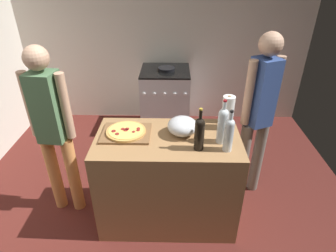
{
  "coord_description": "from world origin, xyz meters",
  "views": [
    {
      "loc": [
        0.28,
        -1.14,
        2.13
      ],
      "look_at": [
        0.24,
        0.9,
        0.93
      ],
      "focal_mm": 30.25,
      "sensor_mm": 36.0,
      "label": 1
    }
  ],
  "objects_px": {
    "person_in_stripes": "(52,126)",
    "person_in_red": "(259,111)",
    "pizza": "(126,131)",
    "paper_towel_roll": "(228,113)",
    "wine_bottle_dark": "(199,132)",
    "stove": "(165,100)",
    "wine_bottle_amber": "(229,133)",
    "mixing_bowl": "(182,126)",
    "wine_bottle_clear": "(223,124)"
  },
  "relations": [
    {
      "from": "paper_towel_roll",
      "to": "wine_bottle_dark",
      "type": "bearing_deg",
      "value": -129.03
    },
    {
      "from": "person_in_stripes",
      "to": "stove",
      "type": "bearing_deg",
      "value": 59.88
    },
    {
      "from": "wine_bottle_amber",
      "to": "person_in_stripes",
      "type": "distance_m",
      "value": 1.46
    },
    {
      "from": "pizza",
      "to": "wine_bottle_clear",
      "type": "bearing_deg",
      "value": -7.25
    },
    {
      "from": "pizza",
      "to": "person_in_stripes",
      "type": "relative_size",
      "value": 0.2
    },
    {
      "from": "person_in_red",
      "to": "mixing_bowl",
      "type": "bearing_deg",
      "value": -156.51
    },
    {
      "from": "wine_bottle_dark",
      "to": "person_in_red",
      "type": "bearing_deg",
      "value": 41.49
    },
    {
      "from": "person_in_stripes",
      "to": "person_in_red",
      "type": "distance_m",
      "value": 1.82
    },
    {
      "from": "pizza",
      "to": "person_in_red",
      "type": "distance_m",
      "value": 1.21
    },
    {
      "from": "wine_bottle_amber",
      "to": "wine_bottle_clear",
      "type": "bearing_deg",
      "value": 105.85
    },
    {
      "from": "wine_bottle_amber",
      "to": "person_in_red",
      "type": "xyz_separation_m",
      "value": [
        0.37,
        0.53,
        -0.09
      ]
    },
    {
      "from": "paper_towel_roll",
      "to": "wine_bottle_clear",
      "type": "xyz_separation_m",
      "value": [
        -0.08,
        -0.22,
        0.01
      ]
    },
    {
      "from": "person_in_stripes",
      "to": "person_in_red",
      "type": "relative_size",
      "value": 0.97
    },
    {
      "from": "wine_bottle_dark",
      "to": "person_in_stripes",
      "type": "height_order",
      "value": "person_in_stripes"
    },
    {
      "from": "stove",
      "to": "person_in_red",
      "type": "xyz_separation_m",
      "value": [
        0.89,
        -1.31,
        0.5
      ]
    },
    {
      "from": "wine_bottle_dark",
      "to": "person_in_red",
      "type": "relative_size",
      "value": 0.21
    },
    {
      "from": "paper_towel_roll",
      "to": "person_in_stripes",
      "type": "relative_size",
      "value": 0.19
    },
    {
      "from": "pizza",
      "to": "wine_bottle_amber",
      "type": "bearing_deg",
      "value": -14.66
    },
    {
      "from": "wine_bottle_amber",
      "to": "mixing_bowl",
      "type": "bearing_deg",
      "value": 146.47
    },
    {
      "from": "wine_bottle_dark",
      "to": "paper_towel_roll",
      "type": "bearing_deg",
      "value": 50.97
    },
    {
      "from": "mixing_bowl",
      "to": "wine_bottle_amber",
      "type": "bearing_deg",
      "value": -33.53
    },
    {
      "from": "paper_towel_roll",
      "to": "mixing_bowl",
      "type": "bearing_deg",
      "value": -163.65
    },
    {
      "from": "paper_towel_roll",
      "to": "wine_bottle_amber",
      "type": "bearing_deg",
      "value": -97.66
    },
    {
      "from": "wine_bottle_clear",
      "to": "person_in_red",
      "type": "height_order",
      "value": "person_in_red"
    },
    {
      "from": "wine_bottle_amber",
      "to": "wine_bottle_dark",
      "type": "height_order",
      "value": "wine_bottle_dark"
    },
    {
      "from": "stove",
      "to": "person_in_stripes",
      "type": "bearing_deg",
      "value": -120.12
    },
    {
      "from": "wine_bottle_clear",
      "to": "person_in_stripes",
      "type": "distance_m",
      "value": 1.42
    },
    {
      "from": "pizza",
      "to": "paper_towel_roll",
      "type": "height_order",
      "value": "paper_towel_roll"
    },
    {
      "from": "person_in_red",
      "to": "paper_towel_roll",
      "type": "bearing_deg",
      "value": -148.97
    },
    {
      "from": "pizza",
      "to": "wine_bottle_amber",
      "type": "xyz_separation_m",
      "value": [
        0.8,
        -0.21,
        0.12
      ]
    },
    {
      "from": "mixing_bowl",
      "to": "person_in_red",
      "type": "height_order",
      "value": "person_in_red"
    },
    {
      "from": "person_in_stripes",
      "to": "person_in_red",
      "type": "height_order",
      "value": "person_in_red"
    },
    {
      "from": "wine_bottle_amber",
      "to": "wine_bottle_dark",
      "type": "distance_m",
      "value": 0.22
    },
    {
      "from": "wine_bottle_clear",
      "to": "wine_bottle_dark",
      "type": "xyz_separation_m",
      "value": [
        -0.18,
        -0.1,
        -0.02
      ]
    },
    {
      "from": "wine_bottle_clear",
      "to": "stove",
      "type": "height_order",
      "value": "wine_bottle_clear"
    },
    {
      "from": "mixing_bowl",
      "to": "wine_bottle_clear",
      "type": "distance_m",
      "value": 0.33
    },
    {
      "from": "paper_towel_roll",
      "to": "wine_bottle_dark",
      "type": "xyz_separation_m",
      "value": [
        -0.26,
        -0.32,
        -0.0
      ]
    },
    {
      "from": "wine_bottle_clear",
      "to": "wine_bottle_dark",
      "type": "distance_m",
      "value": 0.21
    },
    {
      "from": "person_in_red",
      "to": "wine_bottle_amber",
      "type": "bearing_deg",
      "value": -124.82
    },
    {
      "from": "wine_bottle_amber",
      "to": "paper_towel_roll",
      "type": "bearing_deg",
      "value": 82.34
    },
    {
      "from": "pizza",
      "to": "stove",
      "type": "height_order",
      "value": "pizza"
    },
    {
      "from": "wine_bottle_amber",
      "to": "stove",
      "type": "xyz_separation_m",
      "value": [
        -0.52,
        1.83,
        -0.59
      ]
    },
    {
      "from": "wine_bottle_dark",
      "to": "person_in_stripes",
      "type": "distance_m",
      "value": 1.25
    },
    {
      "from": "wine_bottle_dark",
      "to": "person_in_stripes",
      "type": "bearing_deg",
      "value": 168.26
    },
    {
      "from": "pizza",
      "to": "person_in_stripes",
      "type": "bearing_deg",
      "value": 174.97
    },
    {
      "from": "pizza",
      "to": "person_in_red",
      "type": "bearing_deg",
      "value": 15.22
    },
    {
      "from": "paper_towel_roll",
      "to": "stove",
      "type": "distance_m",
      "value": 1.71
    },
    {
      "from": "person_in_stripes",
      "to": "pizza",
      "type": "bearing_deg",
      "value": -5.03
    },
    {
      "from": "wine_bottle_amber",
      "to": "person_in_red",
      "type": "height_order",
      "value": "person_in_red"
    },
    {
      "from": "mixing_bowl",
      "to": "wine_bottle_amber",
      "type": "relative_size",
      "value": 0.73
    }
  ]
}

